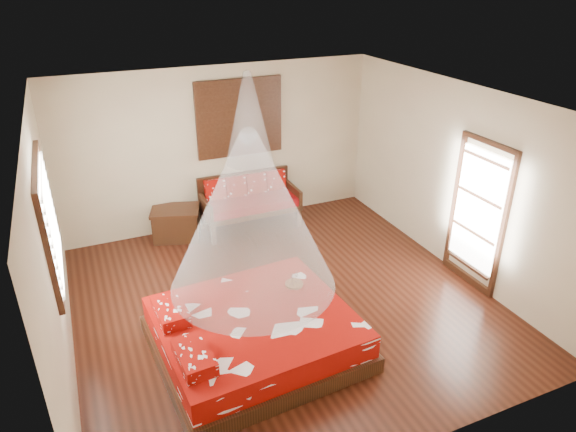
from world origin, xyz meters
name	(u,v)px	position (x,y,z in m)	size (l,w,h in m)	color
room	(283,210)	(0.00, 0.00, 1.40)	(5.54, 5.54, 2.84)	black
bed	(253,333)	(-0.73, -0.80, 0.25)	(2.43, 2.23, 0.65)	black
daybed	(249,199)	(0.36, 2.38, 0.52)	(1.69, 0.75, 0.94)	black
storage_chest	(176,223)	(-0.94, 2.45, 0.28)	(0.93, 0.79, 0.55)	black
shutter_panel	(240,118)	(0.36, 2.72, 1.90)	(1.52, 0.06, 1.32)	black
window_left	(49,221)	(-2.71, 0.20, 1.70)	(0.10, 1.74, 1.34)	black
glazed_door	(477,215)	(2.72, -0.60, 1.07)	(0.08, 1.02, 2.16)	black
wine_tray	(294,282)	(-0.01, -0.39, 0.55)	(0.24, 0.24, 0.19)	brown
mosquito_net_main	(251,213)	(-0.71, -0.80, 1.85)	(1.86, 1.86, 1.80)	white
mosquito_net_daybed	(249,119)	(0.36, 2.25, 2.00)	(0.80, 0.80, 1.50)	white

